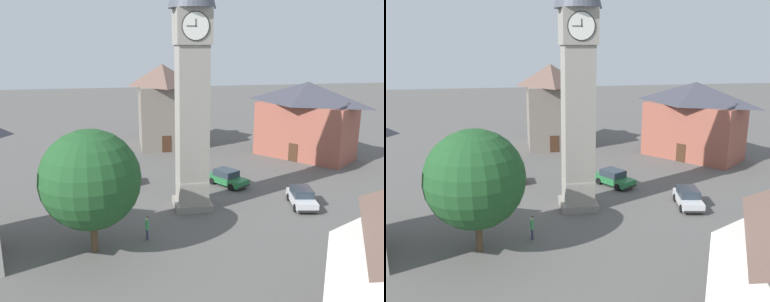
{
  "view_description": "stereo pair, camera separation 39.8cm",
  "coord_description": "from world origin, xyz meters",
  "views": [
    {
      "loc": [
        6.19,
        31.13,
        13.02
      ],
      "look_at": [
        0.0,
        0.0,
        4.79
      ],
      "focal_mm": 38.44,
      "sensor_mm": 36.0,
      "label": 1
    },
    {
      "loc": [
        5.8,
        31.21,
        13.02
      ],
      "look_at": [
        0.0,
        0.0,
        4.79
      ],
      "focal_mm": 38.44,
      "sensor_mm": 36.0,
      "label": 2
    }
  ],
  "objects": [
    {
      "name": "car_blue_kerb",
      "position": [
        5.97,
        -6.81,
        0.76
      ],
      "size": [
        4.19,
        1.93,
        1.53
      ],
      "color": "red",
      "rests_on": "ground"
    },
    {
      "name": "clock_tower",
      "position": [
        0.0,
        0.0,
        13.3
      ],
      "size": [
        3.56,
        3.56,
        22.67
      ],
      "color": "gray",
      "rests_on": "ground"
    },
    {
      "name": "building_corner_back",
      "position": [
        -16.22,
        -12.95,
        4.54
      ],
      "size": [
        11.6,
        12.44,
        8.9
      ],
      "color": "#995142",
      "rests_on": "ground"
    },
    {
      "name": "pedestrian",
      "position": [
        4.16,
        5.12,
        1.01
      ],
      "size": [
        0.24,
        0.56,
        1.69
      ],
      "color": "#2D3351",
      "rests_on": "ground"
    },
    {
      "name": "building_shop_left",
      "position": [
        -0.46,
        -21.76,
        5.43
      ],
      "size": [
        6.51,
        7.7,
        10.65
      ],
      "color": "slate",
      "rests_on": "ground"
    },
    {
      "name": "car_red_corner",
      "position": [
        -8.99,
        1.52,
        0.76
      ],
      "size": [
        2.48,
        4.38,
        1.53
      ],
      "color": "silver",
      "rests_on": "ground"
    },
    {
      "name": "ground_plane",
      "position": [
        0.0,
        0.0,
        0.0
      ],
      "size": [
        200.0,
        200.0,
        0.0
      ],
      "primitive_type": "plane",
      "color": "#565451"
    },
    {
      "name": "car_silver_kerb",
      "position": [
        -4.32,
        -4.67,
        0.76
      ],
      "size": [
        3.57,
        4.41,
        1.53
      ],
      "color": "#236B38",
      "rests_on": "ground"
    },
    {
      "name": "tree",
      "position": [
        7.65,
        6.11,
        4.89
      ],
      "size": [
        6.34,
        6.34,
        8.07
      ],
      "color": "brown",
      "rests_on": "ground"
    }
  ]
}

